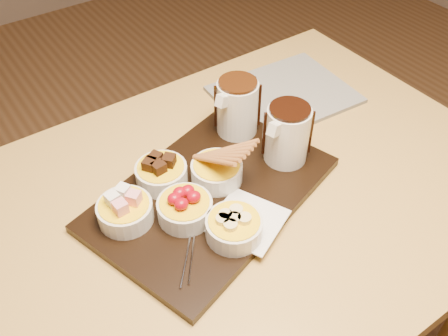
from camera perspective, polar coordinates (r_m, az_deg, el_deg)
dining_table at (r=1.04m, az=-0.18°, el=-7.34°), size 1.20×0.80×0.75m
serving_board at (r=0.96m, az=-1.47°, el=-2.91°), size 0.53×0.42×0.02m
napkin at (r=0.90m, az=2.68°, el=-6.02°), size 0.16×0.16×0.00m
bowl_marshmallows at (r=0.91m, az=-11.21°, el=-4.95°), size 0.10×0.10×0.04m
bowl_cake at (r=0.96m, az=-7.16°, el=-0.71°), size 0.10×0.10×0.04m
bowl_strawberries at (r=0.90m, az=-4.48°, el=-4.75°), size 0.10×0.10×0.04m
bowl_biscotti at (r=0.96m, az=-0.83°, el=-0.47°), size 0.10×0.10×0.04m
bowl_bananas at (r=0.87m, az=1.16°, el=-6.87°), size 0.10×0.10×0.04m
pitcher_dark_chocolate at (r=0.99m, az=7.23°, el=3.79°), size 0.11×0.11×0.12m
pitcher_milk_chocolate at (r=1.05m, az=1.53°, el=6.90°), size 0.11×0.11×0.12m
fondue_skewers at (r=0.89m, az=-3.64°, el=-6.52°), size 0.22×0.19×0.01m
newspaper at (r=1.22m, az=6.89°, el=8.34°), size 0.33×0.27×0.01m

